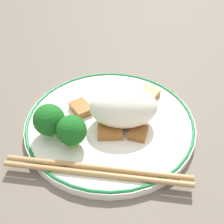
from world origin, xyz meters
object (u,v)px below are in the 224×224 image
at_px(plate, 112,124).
at_px(broccoli_back_center, 74,131).
at_px(broccoli_back_left, 51,120).
at_px(chopsticks, 100,171).

height_order(plate, broccoli_back_center, broccoli_back_center).
relative_size(plate, broccoli_back_left, 5.01).
bearing_deg(broccoli_back_left, broccoli_back_center, -31.14).
bearing_deg(broccoli_back_left, chopsticks, -45.39).
distance_m(broccoli_back_center, chopsticks, 0.07).
height_order(broccoli_back_left, chopsticks, broccoli_back_left).
relative_size(plate, chopsticks, 1.05).
distance_m(plate, broccoli_back_left, 0.10).
bearing_deg(chopsticks, broccoli_back_center, 125.66).
xyz_separation_m(broccoli_back_left, broccoli_back_center, (0.03, -0.02, -0.00)).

